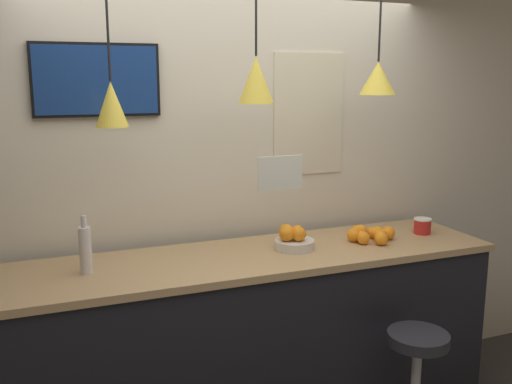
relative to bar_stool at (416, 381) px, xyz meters
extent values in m
cube|color=beige|center=(-0.68, 1.02, 0.99)|extent=(8.00, 0.06, 2.90)
cube|color=black|center=(-0.68, 0.57, 0.05)|extent=(2.71, 0.64, 1.03)
cube|color=tan|center=(-0.68, 0.57, 0.59)|extent=(2.75, 0.68, 0.04)
cylinder|color=#232328|center=(0.00, 0.00, 0.24)|extent=(0.32, 0.32, 0.06)
cylinder|color=beige|center=(-0.44, 0.58, 0.63)|extent=(0.23, 0.23, 0.05)
sphere|color=orange|center=(-0.49, 0.57, 0.70)|extent=(0.09, 0.09, 0.09)
sphere|color=orange|center=(-0.41, 0.56, 0.69)|extent=(0.07, 0.07, 0.07)
sphere|color=orange|center=(-0.47, 0.62, 0.70)|extent=(0.09, 0.09, 0.09)
sphere|color=orange|center=(-0.43, 0.55, 0.70)|extent=(0.08, 0.08, 0.08)
sphere|color=orange|center=(-0.39, 0.64, 0.69)|extent=(0.07, 0.07, 0.07)
sphere|color=orange|center=(-0.03, 0.51, 0.64)|extent=(0.08, 0.08, 0.08)
sphere|color=orange|center=(-0.01, 0.58, 0.64)|extent=(0.07, 0.07, 0.07)
sphere|color=orange|center=(0.06, 0.46, 0.65)|extent=(0.08, 0.08, 0.08)
sphere|color=orange|center=(0.04, 0.65, 0.65)|extent=(0.08, 0.08, 0.08)
sphere|color=orange|center=(0.17, 0.54, 0.65)|extent=(0.08, 0.08, 0.08)
sphere|color=orange|center=(0.10, 0.60, 0.64)|extent=(0.07, 0.07, 0.07)
sphere|color=orange|center=(-0.05, 0.58, 0.65)|extent=(0.08, 0.08, 0.08)
sphere|color=orange|center=(0.10, 0.58, 0.64)|extent=(0.07, 0.07, 0.07)
sphere|color=orange|center=(0.01, 0.65, 0.64)|extent=(0.08, 0.08, 0.08)
sphere|color=orange|center=(0.12, 0.59, 0.64)|extent=(0.08, 0.08, 0.08)
sphere|color=orange|center=(0.10, 0.53, 0.64)|extent=(0.07, 0.07, 0.07)
cylinder|color=silver|center=(-1.58, 0.58, 0.72)|extent=(0.06, 0.06, 0.24)
cylinder|color=silver|center=(-1.58, 0.58, 0.87)|extent=(0.03, 0.03, 0.06)
cylinder|color=red|center=(0.44, 0.58, 0.65)|extent=(0.11, 0.11, 0.09)
cylinder|color=white|center=(0.44, 0.58, 0.70)|extent=(0.11, 0.11, 0.01)
cone|color=yellow|center=(-1.42, 0.57, 1.44)|extent=(0.16, 0.16, 0.22)
sphere|color=#F9EFCC|center=(-1.42, 0.57, 1.35)|extent=(0.04, 0.04, 0.04)
cone|color=yellow|center=(-0.68, 0.57, 1.55)|extent=(0.19, 0.19, 0.24)
sphere|color=#F9EFCC|center=(-0.68, 0.57, 1.45)|extent=(0.04, 0.04, 0.04)
cone|color=yellow|center=(0.07, 0.57, 1.56)|extent=(0.20, 0.20, 0.18)
sphere|color=#F9EFCC|center=(0.07, 0.57, 1.49)|extent=(0.04, 0.04, 0.04)
cube|color=black|center=(-1.44, 0.97, 1.55)|extent=(0.67, 0.04, 0.39)
cube|color=navy|center=(-1.44, 0.96, 1.55)|extent=(0.64, 0.01, 0.36)
cube|color=white|center=(-0.65, 0.31, 1.10)|extent=(0.24, 0.01, 0.17)
cube|color=beige|center=(-0.16, 0.99, 1.34)|extent=(0.48, 0.01, 0.76)
camera|label=1|loc=(-1.79, -2.24, 1.56)|focal=40.00mm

